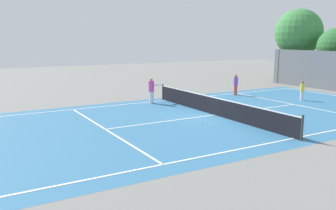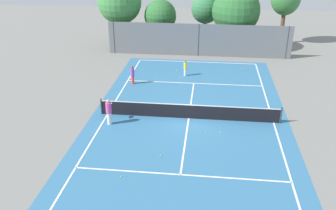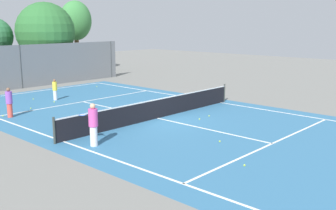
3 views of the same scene
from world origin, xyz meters
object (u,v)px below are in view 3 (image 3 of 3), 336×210
at_px(tennis_ball_7, 97,87).
at_px(tennis_ball_4, 220,141).
at_px(player_2, 9,102).
at_px(tennis_ball_10, 33,99).
at_px(player_1, 93,124).
at_px(player_0, 55,89).
at_px(tennis_ball_0, 174,111).
at_px(tennis_ball_5, 3,116).
at_px(tennis_ball_8, 54,102).
at_px(ball_crate, 124,119).
at_px(tennis_ball_1, 244,165).
at_px(tennis_ball_3, 209,116).
at_px(tennis_ball_6, 200,119).
at_px(tennis_ball_9, 31,108).

bearing_deg(tennis_ball_7, tennis_ball_4, -109.65).
distance_m(player_2, tennis_ball_10, 4.93).
bearing_deg(tennis_ball_4, player_1, 138.16).
relative_size(player_0, tennis_ball_0, 20.13).
relative_size(tennis_ball_7, tennis_ball_10, 1.00).
relative_size(player_1, tennis_ball_10, 25.85).
relative_size(tennis_ball_5, tennis_ball_8, 1.00).
height_order(ball_crate, tennis_ball_1, ball_crate).
distance_m(player_0, tennis_ball_7, 5.57).
height_order(tennis_ball_3, tennis_ball_6, same).
bearing_deg(ball_crate, player_2, 122.01).
xyz_separation_m(player_1, tennis_ball_3, (7.09, -0.34, -0.85)).
distance_m(ball_crate, tennis_ball_7, 11.49).
bearing_deg(tennis_ball_0, tennis_ball_6, -104.12).
xyz_separation_m(player_0, tennis_ball_7, (5.02, 2.33, -0.65)).
bearing_deg(player_1, tennis_ball_0, 14.90).
relative_size(player_0, tennis_ball_5, 20.13).
relative_size(player_1, player_2, 1.11).
xyz_separation_m(ball_crate, tennis_ball_3, (3.83, -2.31, -0.15)).
relative_size(player_0, tennis_ball_10, 20.13).
height_order(tennis_ball_5, tennis_ball_6, same).
height_order(tennis_ball_0, tennis_ball_10, same).
distance_m(player_2, tennis_ball_3, 10.26).
bearing_deg(player_1, ball_crate, 31.12).
relative_size(player_2, tennis_ball_3, 23.36).
xyz_separation_m(tennis_ball_1, tennis_ball_6, (4.16, 5.18, 0.00)).
xyz_separation_m(tennis_ball_3, tennis_ball_10, (-3.77, 11.04, 0.00)).
height_order(player_1, tennis_ball_5, player_1).
height_order(tennis_ball_6, tennis_ball_8, same).
bearing_deg(tennis_ball_0, tennis_ball_10, 111.12).
xyz_separation_m(tennis_ball_3, tennis_ball_5, (-7.22, 7.88, 0.00)).
distance_m(tennis_ball_3, tennis_ball_6, 0.88).
distance_m(player_1, tennis_ball_3, 7.15).
distance_m(player_0, player_2, 4.76).
relative_size(player_0, player_2, 0.86).
bearing_deg(player_0, tennis_ball_9, -151.84).
bearing_deg(player_0, tennis_ball_7, 24.92).
xyz_separation_m(tennis_ball_0, tennis_ball_1, (-4.72, -7.39, 0.00)).
bearing_deg(player_0, tennis_ball_1, -98.00).
xyz_separation_m(tennis_ball_9, tennis_ball_10, (1.53, 2.49, 0.00)).
relative_size(player_0, tennis_ball_7, 20.13).
height_order(player_2, tennis_ball_1, player_2).
xyz_separation_m(tennis_ball_7, tennis_ball_9, (-7.39, -3.60, 0.00)).
xyz_separation_m(tennis_ball_1, tennis_ball_8, (1.67, 14.49, 0.00)).
xyz_separation_m(ball_crate, tennis_ball_8, (0.46, 6.94, -0.15)).
height_order(player_1, ball_crate, player_1).
distance_m(tennis_ball_3, tennis_ball_4, 4.50).
bearing_deg(tennis_ball_9, tennis_ball_0, -52.26).
relative_size(tennis_ball_5, tennis_ball_10, 1.00).
distance_m(ball_crate, tennis_ball_6, 3.79).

